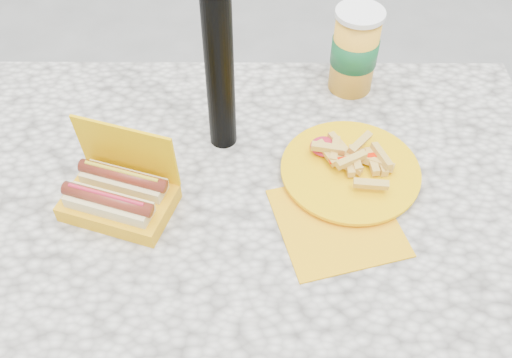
{
  "coord_description": "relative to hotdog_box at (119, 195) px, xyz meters",
  "views": [
    {
      "loc": [
        0.07,
        -0.62,
        1.51
      ],
      "look_at": [
        0.06,
        0.01,
        0.8
      ],
      "focal_mm": 40.0,
      "sensor_mm": 36.0,
      "label": 1
    }
  ],
  "objects": [
    {
      "name": "soda_cup",
      "position": [
        0.42,
        0.33,
        0.06
      ],
      "size": [
        0.09,
        0.09,
        0.18
      ],
      "rotation": [
        0.0,
        0.0,
        -0.21
      ],
      "color": "#F8A929",
      "rests_on": "picnic_table"
    },
    {
      "name": "hotdog_box",
      "position": [
        0.0,
        0.0,
        0.0
      ],
      "size": [
        0.21,
        0.17,
        0.15
      ],
      "rotation": [
        0.0,
        0.0,
        -0.31
      ],
      "color": "#E7AB00",
      "rests_on": "picnic_table"
    },
    {
      "name": "fries_plate",
      "position": [
        0.39,
        0.07,
        -0.02
      ],
      "size": [
        0.28,
        0.35,
        0.05
      ],
      "rotation": [
        0.0,
        0.0,
        0.01
      ],
      "color": "orange",
      "rests_on": "picnic_table"
    },
    {
      "name": "picnic_table",
      "position": [
        0.17,
        0.01,
        -0.14
      ],
      "size": [
        1.2,
        0.8,
        0.75
      ],
      "color": "beige",
      "rests_on": "ground"
    }
  ]
}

